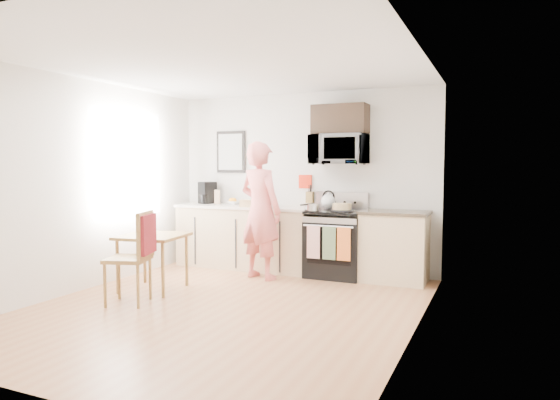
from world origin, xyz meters
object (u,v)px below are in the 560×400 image
at_px(range, 336,245).
at_px(chair, 140,245).
at_px(microwave, 339,149).
at_px(dining_table, 153,241).
at_px(cake, 342,207).
at_px(person, 260,211).

xyz_separation_m(range, chair, (-1.56, -2.20, 0.23)).
distance_m(microwave, dining_table, 2.78).
height_order(microwave, cake, microwave).
bearing_deg(chair, dining_table, 97.44).
relative_size(person, dining_table, 2.53).
bearing_deg(microwave, range, -89.94).
bearing_deg(range, chair, -125.34).
bearing_deg(chair, cake, 32.71).
xyz_separation_m(chair, cake, (1.68, 2.10, 0.31)).
bearing_deg(cake, dining_table, -141.98).
relative_size(dining_table, cake, 2.36).
xyz_separation_m(range, microwave, (-0.00, 0.10, 1.32)).
xyz_separation_m(dining_table, cake, (1.95, 1.53, 0.37)).
xyz_separation_m(microwave, cake, (0.11, -0.21, -0.79)).
bearing_deg(person, microwave, -127.71).
bearing_deg(microwave, person, -145.23).
height_order(dining_table, cake, cake).
height_order(range, chair, range).
bearing_deg(chair, microwave, 37.25).
xyz_separation_m(range, person, (-0.91, -0.53, 0.49)).
xyz_separation_m(dining_table, chair, (0.28, -0.57, 0.06)).
height_order(range, microwave, microwave).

